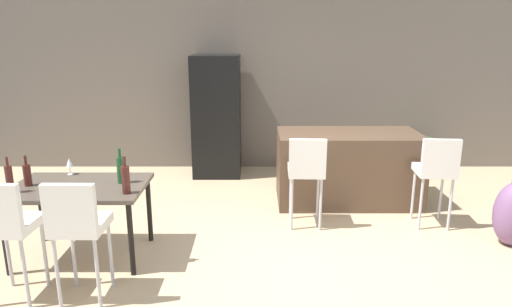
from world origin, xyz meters
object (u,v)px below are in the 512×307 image
object	(u,v)px
wine_bottle_right	(28,175)
dining_table	(80,193)
dining_chair_far	(77,222)
wine_bottle_left	(121,169)
wine_bottle_far	(126,179)
dining_chair_near	(6,222)
potted_plant	(427,152)
bar_chair_left	(307,168)
wine_bottle_inner	(10,179)
wine_glass_middle	(70,163)
kitchen_island	(348,167)
refrigerator	(217,116)
bar_chair_middle	(437,168)

from	to	relation	value
wine_bottle_right	dining_table	bearing A→B (deg)	0.98
dining_chair_far	wine_bottle_left	size ratio (longest dim) A/B	3.05
wine_bottle_right	wine_bottle_far	xyz separation A→B (m)	(0.99, -0.22, 0.02)
dining_chair_near	potted_plant	distance (m)	5.86
wine_bottle_right	wine_bottle_left	world-z (taller)	wine_bottle_left
wine_bottle_far	dining_table	bearing A→B (deg)	156.82
bar_chair_left	potted_plant	xyz separation A→B (m)	(2.12, 2.04, -0.35)
bar_chair_left	wine_bottle_far	world-z (taller)	wine_bottle_far
wine_bottle_inner	wine_glass_middle	bearing A→B (deg)	60.00
wine_bottle_inner	kitchen_island	bearing A→B (deg)	27.21
dining_table	potted_plant	world-z (taller)	dining_table
wine_glass_middle	potted_plant	bearing A→B (deg)	27.76
dining_chair_near	wine_bottle_far	distance (m)	1.00
bar_chair_left	dining_table	bearing A→B (deg)	-162.26
kitchen_island	wine_bottle_right	distance (m)	3.72
bar_chair_left	refrigerator	bearing A→B (deg)	119.57
wine_glass_middle	refrigerator	size ratio (longest dim) A/B	0.09
kitchen_island	wine_glass_middle	world-z (taller)	kitchen_island
dining_table	potted_plant	bearing A→B (deg)	32.26
wine_bottle_left	wine_glass_middle	bearing A→B (deg)	155.97
dining_table	wine_glass_middle	bearing A→B (deg)	121.64
wine_bottle_right	kitchen_island	bearing A→B (deg)	24.92
bar_chair_left	wine_bottle_far	bearing A→B (deg)	-151.38
kitchen_island	wine_glass_middle	xyz separation A→B (m)	(-3.10, -1.20, 0.40)
wine_bottle_left	wine_bottle_far	size ratio (longest dim) A/B	0.99
dining_chair_near	wine_bottle_right	distance (m)	0.81
dining_table	refrigerator	xyz separation A→B (m)	(1.09, 2.77, 0.25)
dining_chair_near	bar_chair_middle	bearing A→B (deg)	20.65
dining_chair_far	refrigerator	xyz separation A→B (m)	(0.81, 3.55, 0.22)
kitchen_island	dining_chair_near	bearing A→B (deg)	-143.68
refrigerator	wine_glass_middle	bearing A→B (deg)	-118.23
bar_chair_middle	refrigerator	size ratio (longest dim) A/B	0.57
wine_bottle_far	dining_chair_far	bearing A→B (deg)	-113.40
dining_table	refrigerator	world-z (taller)	refrigerator
dining_chair_near	potted_plant	size ratio (longest dim) A/B	1.77
potted_plant	dining_chair_far	bearing A→B (deg)	-139.14
dining_chair_near	wine_glass_middle	size ratio (longest dim) A/B	6.03
bar_chair_left	bar_chair_middle	bearing A→B (deg)	0.00
dining_chair_near	potted_plant	bearing A→B (deg)	37.23
wine_glass_middle	dining_chair_far	bearing A→B (deg)	-66.23
dining_chair_far	wine_bottle_far	bearing A→B (deg)	66.60
dining_chair_far	wine_bottle_right	bearing A→B (deg)	134.34
wine_bottle_inner	wine_bottle_far	bearing A→B (deg)	-0.98
wine_bottle_inner	wine_bottle_left	bearing A→B (deg)	17.03
dining_table	wine_bottle_far	distance (m)	0.60
wine_bottle_inner	potted_plant	distance (m)	5.76
wine_bottle_far	refrigerator	bearing A→B (deg)	79.29
wine_bottle_inner	wine_bottle_far	distance (m)	1.05
wine_bottle_inner	wine_bottle_right	bearing A→B (deg)	72.75
dining_chair_far	wine_bottle_left	xyz separation A→B (m)	(0.11, 0.86, 0.18)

